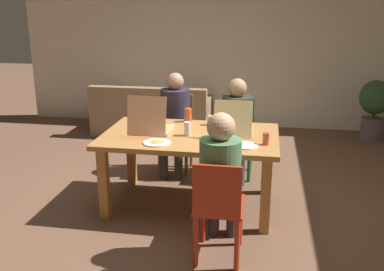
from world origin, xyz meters
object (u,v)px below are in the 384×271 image
dining_table (190,144)px  chair_2 (218,208)px  pizza_box_1 (152,127)px  drinking_glass_1 (187,129)px  potted_plant (375,106)px  person_0 (236,120)px  plate_1 (245,145)px  person_2 (221,172)px  person_1 (175,115)px  couch (153,116)px  pizza_box_0 (234,128)px  drinking_glass_0 (188,115)px  drinking_glass_2 (211,120)px  plate_0 (157,142)px  chair_0 (236,135)px  chair_1 (177,130)px  drinking_glass_3 (266,139)px

dining_table → chair_2: 1.08m
chair_2 → pizza_box_1: 1.31m
drinking_glass_1 → potted_plant: size_ratio=0.15×
person_0 → plate_1: 1.18m
chair_2 → person_2: bearing=90.0°
person_1 → couch: (-0.71, 1.64, -0.46)m
pizza_box_0 → drinking_glass_0: bearing=145.6°
pizza_box_1 → drinking_glass_2: (0.55, 0.37, -0.00)m
person_1 → chair_2: size_ratio=1.40×
plate_0 → couch: plate_0 is taller
pizza_box_1 → potted_plant: pizza_box_1 is taller
dining_table → chair_0: (0.40, 1.01, -0.19)m
chair_0 → person_0: person_0 is taller
plate_0 → plate_1: bearing=4.0°
chair_1 → drinking_glass_1: chair_1 is taller
chair_2 → potted_plant: (1.97, 3.68, 0.07)m
pizza_box_1 → couch: (-0.67, 2.53, -0.55)m
person_2 → drinking_glass_2: person_2 is taller
drinking_glass_1 → plate_0: bearing=-128.7°
person_2 → plate_1: person_2 is taller
pizza_box_0 → potted_plant: bearing=53.3°
drinking_glass_1 → drinking_glass_2: size_ratio=1.36×
chair_2 → couch: (-1.46, 3.51, -0.20)m
person_0 → chair_1: bearing=167.8°
plate_1 → plate_0: bearing=-176.0°
chair_2 → chair_0: bearing=90.0°
person_0 → plate_0: 1.38m
chair_2 → drinking_glass_0: (-0.50, 1.45, 0.38)m
couch → drinking_glass_3: bearing=-56.7°
pizza_box_0 → person_2: bearing=-91.9°
chair_0 → drinking_glass_0: 0.82m
dining_table → chair_2: chair_2 is taller
person_2 → drinking_glass_3: bearing=60.5°
chair_0 → chair_2: (-0.00, -1.99, -0.01)m
person_1 → drinking_glass_3: 1.57m
pizza_box_0 → person_0: bearing=92.4°
plate_0 → pizza_box_1: bearing=111.6°
plate_0 → drinking_glass_1: bearing=51.3°
chair_1 → drinking_glass_3: chair_1 is taller
pizza_box_1 → plate_1: (0.96, -0.29, -0.05)m
drinking_glass_0 → drinking_glass_1: 0.53m
chair_2 → drinking_glass_3: 0.91m
chair_0 → chair_2: 1.99m
person_2 → plate_0: (-0.65, 0.49, 0.06)m
dining_table → chair_1: bearing=108.7°
drinking_glass_1 → couch: drinking_glass_1 is taller
chair_0 → plate_0: chair_0 is taller
chair_0 → drinking_glass_2: bearing=-110.6°
plate_1 → pizza_box_0: bearing=108.9°
dining_table → plate_1: plate_1 is taller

